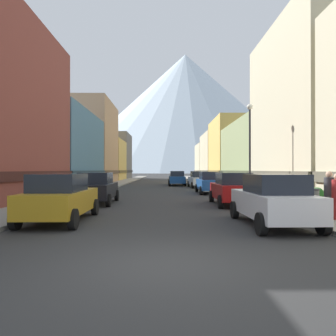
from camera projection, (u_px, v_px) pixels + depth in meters
name	position (u px, v px, depth m)	size (l,w,h in m)	color
ground_plane	(161.00, 264.00, 6.39)	(400.00, 400.00, 0.00)	#2E2E2E
sidewalk_left	(117.00, 184.00, 41.31)	(2.50, 100.00, 0.15)	gray
sidewalk_right	(211.00, 184.00, 41.46)	(2.50, 100.00, 0.15)	gray
storefront_left_2	(45.00, 152.00, 32.20)	(9.81, 13.73, 7.90)	slate
storefront_left_3	(87.00, 144.00, 45.41)	(7.61, 11.84, 11.67)	tan
storefront_left_4	(105.00, 161.00, 57.14)	(6.91, 10.57, 7.36)	#D8B259
storefront_left_5	(113.00, 157.00, 67.80)	(7.66, 10.43, 9.73)	#66605B
storefront_right_1	(336.00, 114.00, 21.57)	(9.15, 11.30, 11.94)	beige
storefront_right_2	(260.00, 156.00, 34.31)	(6.35, 13.94, 7.10)	#8C9966
storefront_right_3	(240.00, 152.00, 47.43)	(8.45, 11.11, 9.59)	#D8B259
storefront_right_4	(222.00, 158.00, 59.71)	(7.60, 12.31, 8.80)	beige
storefront_right_5	(213.00, 162.00, 71.56)	(7.78, 10.51, 7.79)	beige
car_left_0	(60.00, 198.00, 11.62)	(2.10, 4.42, 1.78)	#B28419
car_left_1	(97.00, 188.00, 17.81)	(2.14, 4.44, 1.78)	black
car_right_0	(273.00, 200.00, 10.77)	(2.11, 4.42, 1.78)	silver
car_right_1	(232.00, 189.00, 17.15)	(2.10, 4.42, 1.78)	#9E1111
car_right_2	(210.00, 182.00, 25.52)	(2.07, 4.40, 1.78)	#19478C
car_right_3	(199.00, 179.00, 33.91)	(2.23, 4.48, 1.78)	silver
car_driving_0	(176.00, 178.00, 39.96)	(2.06, 4.40, 1.78)	#265933
car_driving_1	(177.00, 178.00, 38.11)	(2.06, 4.40, 1.78)	#19478C
trash_bin_right	(312.00, 200.00, 13.30)	(0.59, 0.59, 0.98)	#4C5156
potted_plant_0	(63.00, 187.00, 21.78)	(0.67, 0.67, 1.02)	#4C4C51
potted_plant_1	(317.00, 197.00, 14.21)	(0.65, 0.65, 0.98)	brown
pedestrian_0	(329.00, 196.00, 11.74)	(0.36, 0.36, 1.73)	#333338
streetlamp_right	(250.00, 137.00, 19.33)	(0.36, 0.36, 5.86)	black
mountain_backdrop	(185.00, 113.00, 266.87)	(209.01, 209.01, 100.49)	silver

